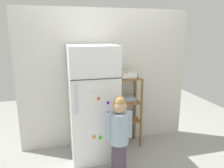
{
  "coord_description": "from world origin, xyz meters",
  "views": [
    {
      "loc": [
        -0.73,
        -2.79,
        1.73
      ],
      "look_at": [
        -0.0,
        0.02,
        1.03
      ],
      "focal_mm": 34.65,
      "sensor_mm": 36.0,
      "label": 1
    }
  ],
  "objects": [
    {
      "name": "child_standing",
      "position": [
        -0.04,
        -0.48,
        0.61
      ],
      "size": [
        0.32,
        0.24,
        1.0
      ],
      "color": "#4E4151",
      "rests_on": "ground"
    },
    {
      "name": "pantry_shelf_unit",
      "position": [
        0.3,
        0.18,
        0.63
      ],
      "size": [
        0.35,
        0.3,
        1.07
      ],
      "color": "olive",
      "rests_on": "ground"
    },
    {
      "name": "refrigerator",
      "position": [
        -0.27,
        0.02,
        0.78
      ],
      "size": [
        0.63,
        0.66,
        1.57
      ],
      "color": "white",
      "rests_on": "ground"
    },
    {
      "name": "ground_plane",
      "position": [
        0.0,
        0.0,
        0.0
      ],
      "size": [
        6.0,
        6.0,
        0.0
      ],
      "primitive_type": "plane",
      "color": "#999993"
    },
    {
      "name": "fruit_bin",
      "position": [
        0.27,
        0.18,
        1.1
      ],
      "size": [
        0.24,
        0.18,
        0.08
      ],
      "color": "white",
      "rests_on": "pantry_shelf_unit"
    },
    {
      "name": "kitchen_wall_back",
      "position": [
        0.0,
        0.36,
        1.03
      ],
      "size": [
        2.61,
        0.03,
        2.07
      ],
      "primitive_type": "cube",
      "color": "silver",
      "rests_on": "ground"
    }
  ]
}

